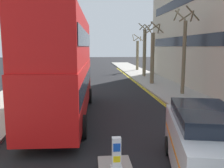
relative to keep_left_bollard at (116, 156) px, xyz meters
name	(u,v)px	position (x,y,z in m)	size (l,w,h in m)	color
sidewalk_right	(179,94)	(6.50, 11.89, -0.54)	(4.00, 80.00, 0.14)	#9E9991
sidewalk_left	(16,97)	(-6.50, 11.89, -0.54)	(4.00, 80.00, 0.14)	#9E9991
kerb_line_outer	(161,101)	(4.40, 9.89, -0.60)	(0.10, 56.00, 0.01)	yellow
kerb_line_inner	(159,101)	(4.24, 9.89, -0.60)	(0.10, 56.00, 0.01)	yellow
keep_left_bollard	(116,156)	(0.00, 0.00, 0.00)	(0.36, 0.28, 1.11)	silver
double_decker_bus_away	(64,64)	(-2.22, 6.53, 2.42)	(3.11, 10.89, 5.64)	red
taxi_minivan	(206,145)	(2.62, -0.48, 0.46)	(2.88, 5.11, 2.12)	silver
street_tree_near	(184,51)	(6.76, 11.88, 3.02)	(2.04, 2.05, 6.90)	#6B6047
street_tree_mid	(145,51)	(6.36, 24.18, 2.77)	(1.77, 1.74, 6.99)	#6B6047
street_tree_far	(153,56)	(5.72, 17.66, 2.44)	(1.74, 1.83, 6.28)	#6B6047
street_tree_distant	(137,54)	(7.12, 32.74, 2.15)	(1.55, 1.65, 5.84)	#6B6047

